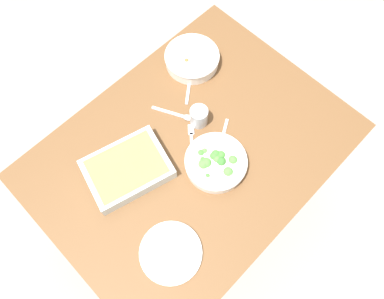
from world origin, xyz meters
TOP-DOWN VIEW (x-y plane):
  - ground_plane at (0.00, 0.00)m, footprint 6.00×6.00m
  - dining_table at (0.00, 0.00)m, footprint 1.20×0.90m
  - stew_bowl at (-0.29, -0.29)m, footprint 0.23×0.23m
  - broccoli_bowl at (-0.02, 0.11)m, footprint 0.24×0.24m
  - baking_dish at (0.24, -0.11)m, footprint 0.35×0.29m
  - drink_cup at (-0.11, -0.07)m, footprint 0.07×0.07m
  - side_plate at (0.33, 0.22)m, footprint 0.22×0.22m
  - spoon_by_stew at (-0.21, -0.23)m, footprint 0.15×0.12m
  - spoon_by_broccoli at (-0.10, 0.06)m, footprint 0.16×0.10m
  - spoon_spare at (-0.07, -0.15)m, footprint 0.10×0.17m
  - fork_on_table at (-0.02, -0.02)m, footprint 0.13×0.14m

SIDE VIEW (x-z plane):
  - ground_plane at x=0.00m, z-range 0.00..0.00m
  - dining_table at x=0.00m, z-range 0.28..1.02m
  - fork_on_table at x=-0.02m, z-range 0.74..0.75m
  - spoon_by_stew at x=-0.21m, z-range 0.74..0.75m
  - spoon_by_broccoli at x=-0.10m, z-range 0.74..0.75m
  - spoon_spare at x=-0.07m, z-range 0.74..0.75m
  - side_plate at x=0.33m, z-range 0.74..0.75m
  - broccoli_bowl at x=-0.02m, z-range 0.74..0.80m
  - stew_bowl at x=-0.29m, z-range 0.74..0.80m
  - baking_dish at x=0.24m, z-range 0.74..0.80m
  - drink_cup at x=-0.11m, z-range 0.74..0.82m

